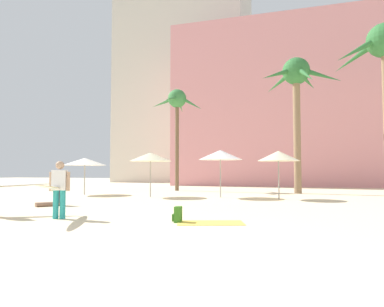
{
  "coord_description": "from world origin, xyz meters",
  "views": [
    {
      "loc": [
        3.23,
        -5.7,
        1.34
      ],
      "look_at": [
        0.27,
        4.08,
        1.89
      ],
      "focal_mm": 32.26,
      "sensor_mm": 36.0,
      "label": 1
    }
  ],
  "objects_px": {
    "cafe_umbrella_1": "(220,155)",
    "beach_towel": "(210,223)",
    "cafe_umbrella_2": "(151,157)",
    "backpack": "(178,215)",
    "palm_tree_left": "(177,106)",
    "cafe_umbrella_3": "(278,156)",
    "person_mid_left": "(57,187)",
    "person_far_right": "(55,198)",
    "palm_tree_far_left": "(384,51)",
    "palm_tree_center": "(297,84)",
    "cafe_umbrella_0": "(85,162)"
  },
  "relations": [
    {
      "from": "palm_tree_left",
      "to": "cafe_umbrella_1",
      "type": "bearing_deg",
      "value": -51.87
    },
    {
      "from": "cafe_umbrella_2",
      "to": "palm_tree_center",
      "type": "bearing_deg",
      "value": 35.38
    },
    {
      "from": "cafe_umbrella_0",
      "to": "person_far_right",
      "type": "xyz_separation_m",
      "value": [
        2.74,
        -6.03,
        -1.64
      ]
    },
    {
      "from": "palm_tree_left",
      "to": "beach_towel",
      "type": "bearing_deg",
      "value": -67.43
    },
    {
      "from": "palm_tree_center",
      "to": "cafe_umbrella_3",
      "type": "distance_m",
      "value": 6.94
    },
    {
      "from": "cafe_umbrella_2",
      "to": "person_mid_left",
      "type": "height_order",
      "value": "cafe_umbrella_2"
    },
    {
      "from": "cafe_umbrella_2",
      "to": "person_far_right",
      "type": "relative_size",
      "value": 2.35
    },
    {
      "from": "cafe_umbrella_1",
      "to": "cafe_umbrella_3",
      "type": "relative_size",
      "value": 1.05
    },
    {
      "from": "cafe_umbrella_0",
      "to": "beach_towel",
      "type": "relative_size",
      "value": 1.44
    },
    {
      "from": "cafe_umbrella_0",
      "to": "backpack",
      "type": "height_order",
      "value": "cafe_umbrella_0"
    },
    {
      "from": "cafe_umbrella_3",
      "to": "backpack",
      "type": "xyz_separation_m",
      "value": [
        -2.22,
        -8.71,
        -1.92
      ]
    },
    {
      "from": "palm_tree_left",
      "to": "person_mid_left",
      "type": "height_order",
      "value": "palm_tree_left"
    },
    {
      "from": "palm_tree_left",
      "to": "backpack",
      "type": "relative_size",
      "value": 17.41
    },
    {
      "from": "cafe_umbrella_3",
      "to": "beach_towel",
      "type": "bearing_deg",
      "value": -98.95
    },
    {
      "from": "palm_tree_far_left",
      "to": "person_mid_left",
      "type": "height_order",
      "value": "palm_tree_far_left"
    },
    {
      "from": "backpack",
      "to": "beach_towel",
      "type": "bearing_deg",
      "value": 178.29
    },
    {
      "from": "backpack",
      "to": "cafe_umbrella_1",
      "type": "bearing_deg",
      "value": -94.78
    },
    {
      "from": "palm_tree_far_left",
      "to": "cafe_umbrella_0",
      "type": "relative_size",
      "value": 4.11
    },
    {
      "from": "cafe_umbrella_1",
      "to": "cafe_umbrella_3",
      "type": "xyz_separation_m",
      "value": [
        2.98,
        -0.27,
        -0.11
      ]
    },
    {
      "from": "palm_tree_center",
      "to": "person_mid_left",
      "type": "relative_size",
      "value": 3.27
    },
    {
      "from": "backpack",
      "to": "person_mid_left",
      "type": "relative_size",
      "value": 0.16
    },
    {
      "from": "cafe_umbrella_2",
      "to": "palm_tree_left",
      "type": "bearing_deg",
      "value": 96.44
    },
    {
      "from": "palm_tree_left",
      "to": "cafe_umbrella_2",
      "type": "distance_m",
      "value": 7.47
    },
    {
      "from": "person_mid_left",
      "to": "person_far_right",
      "type": "bearing_deg",
      "value": -156.05
    },
    {
      "from": "backpack",
      "to": "cafe_umbrella_0",
      "type": "bearing_deg",
      "value": -54.44
    },
    {
      "from": "palm_tree_left",
      "to": "cafe_umbrella_2",
      "type": "relative_size",
      "value": 3.07
    },
    {
      "from": "beach_towel",
      "to": "cafe_umbrella_2",
      "type": "bearing_deg",
      "value": 122.95
    },
    {
      "from": "cafe_umbrella_1",
      "to": "cafe_umbrella_0",
      "type": "bearing_deg",
      "value": -178.67
    },
    {
      "from": "cafe_umbrella_3",
      "to": "beach_towel",
      "type": "xyz_separation_m",
      "value": [
        -1.35,
        -8.59,
        -2.11
      ]
    },
    {
      "from": "cafe_umbrella_2",
      "to": "person_mid_left",
      "type": "bearing_deg",
      "value": -83.81
    },
    {
      "from": "palm_tree_left",
      "to": "person_far_right",
      "type": "bearing_deg",
      "value": -94.66
    },
    {
      "from": "cafe_umbrella_3",
      "to": "person_far_right",
      "type": "xyz_separation_m",
      "value": [
        -8.32,
        -5.95,
        -1.82
      ]
    },
    {
      "from": "cafe_umbrella_1",
      "to": "beach_towel",
      "type": "height_order",
      "value": "cafe_umbrella_1"
    },
    {
      "from": "palm_tree_left",
      "to": "cafe_umbrella_3",
      "type": "height_order",
      "value": "palm_tree_left"
    },
    {
      "from": "backpack",
      "to": "person_mid_left",
      "type": "height_order",
      "value": "person_mid_left"
    },
    {
      "from": "cafe_umbrella_2",
      "to": "cafe_umbrella_1",
      "type": "bearing_deg",
      "value": 10.67
    },
    {
      "from": "palm_tree_left",
      "to": "cafe_umbrella_2",
      "type": "height_order",
      "value": "palm_tree_left"
    },
    {
      "from": "cafe_umbrella_1",
      "to": "beach_towel",
      "type": "xyz_separation_m",
      "value": [
        1.62,
        -8.86,
        -2.22
      ]
    },
    {
      "from": "palm_tree_left",
      "to": "cafe_umbrella_2",
      "type": "xyz_separation_m",
      "value": [
        0.71,
        -6.27,
        -3.99
      ]
    },
    {
      "from": "palm_tree_far_left",
      "to": "palm_tree_center",
      "type": "relative_size",
      "value": 1.2
    },
    {
      "from": "cafe_umbrella_2",
      "to": "beach_towel",
      "type": "bearing_deg",
      "value": -57.05
    },
    {
      "from": "palm_tree_center",
      "to": "cafe_umbrella_1",
      "type": "height_order",
      "value": "palm_tree_center"
    },
    {
      "from": "palm_tree_left",
      "to": "cafe_umbrella_3",
      "type": "distance_m",
      "value": 10.22
    },
    {
      "from": "palm_tree_left",
      "to": "cafe_umbrella_0",
      "type": "height_order",
      "value": "palm_tree_left"
    },
    {
      "from": "palm_tree_far_left",
      "to": "cafe_umbrella_2",
      "type": "height_order",
      "value": "palm_tree_far_left"
    },
    {
      "from": "cafe_umbrella_0",
      "to": "cafe_umbrella_2",
      "type": "height_order",
      "value": "cafe_umbrella_2"
    },
    {
      "from": "cafe_umbrella_0",
      "to": "beach_towel",
      "type": "bearing_deg",
      "value": -41.78
    },
    {
      "from": "backpack",
      "to": "palm_tree_far_left",
      "type": "bearing_deg",
      "value": -129.97
    },
    {
      "from": "cafe_umbrella_2",
      "to": "backpack",
      "type": "height_order",
      "value": "cafe_umbrella_2"
    },
    {
      "from": "beach_towel",
      "to": "palm_tree_left",
      "type": "bearing_deg",
      "value": 112.57
    }
  ]
}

